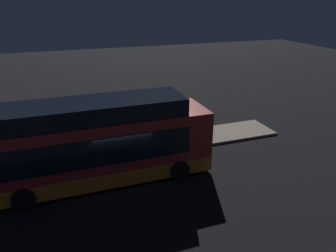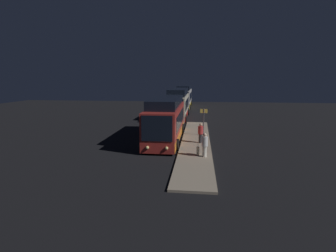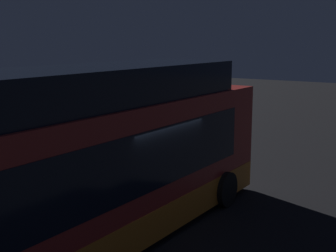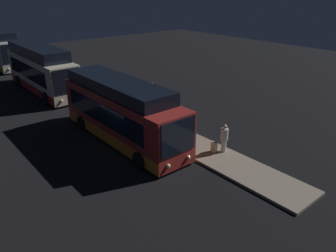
{
  "view_description": "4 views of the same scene",
  "coord_description": "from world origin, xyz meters",
  "px_view_note": "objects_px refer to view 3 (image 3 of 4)",
  "views": [
    {
      "loc": [
        -2.42,
        -13.17,
        7.84
      ],
      "look_at": [
        2.66,
        0.75,
        1.91
      ],
      "focal_mm": 35.0,
      "sensor_mm": 36.0,
      "label": 1
    },
    {
      "loc": [
        21.75,
        3.05,
        5.41
      ],
      "look_at": [
        2.66,
        0.75,
        1.91
      ],
      "focal_mm": 28.0,
      "sensor_mm": 36.0,
      "label": 2
    },
    {
      "loc": [
        -7.94,
        -6.3,
        4.27
      ],
      "look_at": [
        2.66,
        0.75,
        1.91
      ],
      "focal_mm": 50.0,
      "sensor_mm": 36.0,
      "label": 3
    },
    {
      "loc": [
        14.98,
        -9.57,
        8.84
      ],
      "look_at": [
        2.66,
        0.75,
        1.91
      ],
      "focal_mm": 35.0,
      "sensor_mm": 36.0,
      "label": 4
    }
  ],
  "objects_px": {
    "passenger_waiting": "(129,136)",
    "suitcase": "(134,156)",
    "bus_lead": "(95,166)",
    "passenger_boarding": "(46,162)"
  },
  "relations": [
    {
      "from": "passenger_boarding",
      "to": "suitcase",
      "type": "relative_size",
      "value": 1.95
    },
    {
      "from": "bus_lead",
      "to": "suitcase",
      "type": "height_order",
      "value": "bus_lead"
    },
    {
      "from": "bus_lead",
      "to": "passenger_boarding",
      "type": "xyz_separation_m",
      "value": [
        1.37,
        3.04,
        -0.68
      ]
    },
    {
      "from": "passenger_waiting",
      "to": "bus_lead",
      "type": "bearing_deg",
      "value": -17.27
    },
    {
      "from": "bus_lead",
      "to": "passenger_waiting",
      "type": "bearing_deg",
      "value": 31.92
    },
    {
      "from": "passenger_waiting",
      "to": "passenger_boarding",
      "type": "bearing_deg",
      "value": -45.26
    },
    {
      "from": "passenger_boarding",
      "to": "suitcase",
      "type": "xyz_separation_m",
      "value": [
        3.62,
        -0.18,
        -0.57
      ]
    },
    {
      "from": "passenger_waiting",
      "to": "suitcase",
      "type": "height_order",
      "value": "passenger_waiting"
    },
    {
      "from": "passenger_waiting",
      "to": "suitcase",
      "type": "relative_size",
      "value": 1.95
    },
    {
      "from": "suitcase",
      "to": "bus_lead",
      "type": "bearing_deg",
      "value": -150.17
    }
  ]
}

